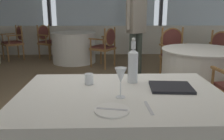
{
  "coord_description": "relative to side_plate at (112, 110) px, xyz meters",
  "views": [
    {
      "loc": [
        -0.01,
        -2.56,
        1.33
      ],
      "look_at": [
        0.04,
        -0.96,
        0.91
      ],
      "focal_mm": 37.18,
      "sensor_mm": 36.0,
      "label": 1
    }
  ],
  "objects": [
    {
      "name": "water_tumbler",
      "position": [
        -0.16,
        0.5,
        0.04
      ],
      "size": [
        0.07,
        0.07,
        0.08
      ],
      "primitive_type": "cylinder",
      "color": "white",
      "rests_on": "foreground_table"
    },
    {
      "name": "dinner_fork",
      "position": [
        0.22,
        0.03,
        -0.0
      ],
      "size": [
        0.03,
        0.19,
        0.0
      ],
      "primitive_type": "cube",
      "rotation": [
        0.0,
        0.0,
        1.62
      ],
      "color": "silver",
      "rests_on": "foreground_table"
    },
    {
      "name": "ground_plane",
      "position": [
        -0.02,
        1.34,
        -0.77
      ],
      "size": [
        15.3,
        15.3,
        0.0
      ],
      "primitive_type": "plane",
      "color": "#756047"
    },
    {
      "name": "window_wall_far",
      "position": [
        -0.02,
        5.76,
        0.35
      ],
      "size": [
        10.37,
        0.14,
        2.81
      ],
      "color": "silver",
      "rests_on": "ground_plane"
    },
    {
      "name": "wine_glass",
      "position": [
        0.06,
        0.21,
        0.14
      ],
      "size": [
        0.08,
        0.08,
        0.2
      ],
      "color": "white",
      "rests_on": "foreground_table"
    },
    {
      "name": "background_table_2",
      "position": [
        1.37,
        2.07,
        -0.39
      ],
      "size": [
        1.15,
        1.15,
        0.76
      ],
      "color": "silver",
      "rests_on": "ground_plane"
    },
    {
      "name": "dining_chair_0_1",
      "position": [
        -0.03,
        4.09,
        -0.22
      ],
      "size": [
        0.64,
        0.66,
        0.92
      ],
      "rotation": [
        0.0,
        0.0,
        8.82
      ],
      "color": "olive",
      "rests_on": "ground_plane"
    },
    {
      "name": "side_plate",
      "position": [
        0.0,
        0.0,
        0.0
      ],
      "size": [
        0.2,
        0.2,
        0.01
      ],
      "primitive_type": "cylinder",
      "color": "white",
      "rests_on": "foreground_table"
    },
    {
      "name": "dining_chair_1_1",
      "position": [
        2.23,
        3.08,
        -0.21
      ],
      "size": [
        0.65,
        0.66,
        0.94
      ],
      "rotation": [
        0.0,
        0.0,
        6.95
      ],
      "color": "olive",
      "rests_on": "ground_plane"
    },
    {
      "name": "dining_chair_2_1",
      "position": [
        1.26,
        3.07,
        -0.19
      ],
      "size": [
        0.57,
        0.51,
        1.0
      ],
      "rotation": [
        0.0,
        0.0,
        11.11
      ],
      "color": "olive",
      "rests_on": "ground_plane"
    },
    {
      "name": "dining_chair_3_1",
      "position": [
        -2.44,
        5.04,
        -0.23
      ],
      "size": [
        0.65,
        0.66,
        0.91
      ],
      "rotation": [
        0.0,
        0.0,
        10.11
      ],
      "color": "olive",
      "rests_on": "ground_plane"
    },
    {
      "name": "background_table_0",
      "position": [
        -0.83,
        4.65,
        -0.39
      ],
      "size": [
        1.12,
        1.12,
        0.76
      ],
      "color": "silver",
      "rests_on": "ground_plane"
    },
    {
      "name": "dining_chair_0_0",
      "position": [
        -1.64,
        5.21,
        -0.24
      ],
      "size": [
        0.64,
        0.66,
        0.92
      ],
      "rotation": [
        0.0,
        0.0,
        5.68
      ],
      "color": "olive",
      "rests_on": "ground_plane"
    },
    {
      "name": "butter_knife",
      "position": [
        0.0,
        0.0,
        0.01
      ],
      "size": [
        0.18,
        0.05,
        0.0
      ],
      "primitive_type": "cube",
      "rotation": [
        0.0,
        0.0,
        -0.21
      ],
      "color": "silver",
      "rests_on": "foreground_table"
    },
    {
      "name": "diner_person_0",
      "position": [
        0.59,
        3.47,
        0.24
      ],
      "size": [
        0.45,
        0.37,
        1.76
      ],
      "rotation": [
        0.0,
        0.0,
        2.19
      ],
      "color": "#424C42",
      "rests_on": "ground_plane"
    },
    {
      "name": "menu_book",
      "position": [
        0.44,
        0.37,
        0.01
      ],
      "size": [
        0.32,
        0.27,
        0.02
      ],
      "primitive_type": "cube",
      "rotation": [
        0.0,
        0.0,
        -0.08
      ],
      "color": "black",
      "rests_on": "foreground_table"
    },
    {
      "name": "water_bottle",
      "position": [
        0.18,
        0.53,
        0.14
      ],
      "size": [
        0.08,
        0.08,
        0.36
      ],
      "color": "white",
      "rests_on": "foreground_table"
    }
  ]
}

